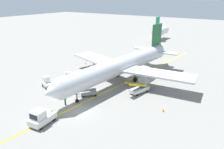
% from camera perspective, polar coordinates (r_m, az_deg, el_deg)
% --- Properties ---
extents(ground_plane, '(300.00, 300.00, 0.00)m').
position_cam_1_polar(ground_plane, '(33.85, -8.54, -9.36)').
color(ground_plane, gray).
extents(taxi_line_yellow, '(8.65, 79.59, 0.01)m').
position_cam_1_polar(taxi_line_yellow, '(37.78, -4.61, -5.93)').
color(taxi_line_yellow, yellow).
rests_on(taxi_line_yellow, ground).
extents(airliner, '(28.45, 35.34, 10.10)m').
position_cam_1_polar(airliner, '(43.44, 2.64, 2.45)').
color(airliner, silver).
rests_on(airliner, ground).
extents(pushback_tug, '(2.22, 3.76, 2.20)m').
position_cam_1_polar(pushback_tug, '(31.42, -17.86, -10.56)').
color(pushback_tug, silver).
rests_on(pushback_tug, ground).
extents(baggage_tug_near_wing, '(2.73, 2.35, 2.10)m').
position_cam_1_polar(baggage_tug_near_wing, '(44.85, -11.33, -0.72)').
color(baggage_tug_near_wing, silver).
rests_on(baggage_tug_near_wing, ground).
extents(baggage_tug_by_cargo_door, '(2.70, 2.02, 2.10)m').
position_cam_1_polar(baggage_tug_by_cargo_door, '(43.04, -16.45, -2.07)').
color(baggage_tug_by_cargo_door, silver).
rests_on(baggage_tug_by_cargo_door, ground).
extents(belt_loader_forward_hold, '(2.64, 5.15, 2.59)m').
position_cam_1_polar(belt_loader_forward_hold, '(39.39, 7.03, -3.67)').
color(belt_loader_forward_hold, silver).
rests_on(belt_loader_forward_hold, ground).
extents(baggage_cart_loaded, '(3.13, 3.32, 0.94)m').
position_cam_1_polar(baggage_cart_loaded, '(38.40, -6.05, -4.77)').
color(baggage_cart_loaded, '#A5A5A8').
rests_on(baggage_cart_loaded, ground).
extents(ground_crew_marshaller, '(0.36, 0.24, 1.70)m').
position_cam_1_polar(ground_crew_marshaller, '(35.61, -12.02, -6.39)').
color(ground_crew_marshaller, '#26262D').
rests_on(ground_crew_marshaller, ground).
extents(safety_cone_nose_left, '(0.36, 0.36, 0.44)m').
position_cam_1_polar(safety_cone_nose_left, '(34.15, 13.12, -8.99)').
color(safety_cone_nose_left, orange).
rests_on(safety_cone_nose_left, ground).
extents(safety_cone_nose_right, '(0.36, 0.36, 0.44)m').
position_cam_1_polar(safety_cone_nose_right, '(44.25, 5.36, -1.68)').
color(safety_cone_nose_right, orange).
rests_on(safety_cone_nose_right, ground).
extents(safety_cone_wingtip_left, '(0.36, 0.36, 0.44)m').
position_cam_1_polar(safety_cone_wingtip_left, '(55.88, -6.80, 2.88)').
color(safety_cone_wingtip_left, orange).
rests_on(safety_cone_wingtip_left, ground).
extents(distant_aircraft_far_left, '(3.00, 10.10, 8.80)m').
position_cam_1_polar(distant_aircraft_far_left, '(89.16, 12.39, 10.91)').
color(distant_aircraft_far_left, silver).
rests_on(distant_aircraft_far_left, ground).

